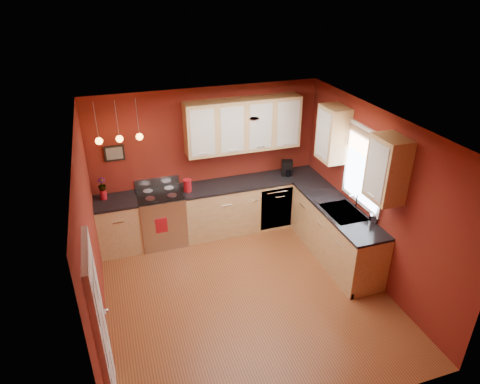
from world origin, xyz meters
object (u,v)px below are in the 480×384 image
object	(u,v)px
coffee_maker	(287,168)
soap_pump	(373,217)
sink	(343,213)
red_canister	(188,185)
gas_range	(162,217)

from	to	relation	value
coffee_maker	soap_pump	bearing A→B (deg)	-56.16
sink	soap_pump	size ratio (longest dim) A/B	3.42
sink	red_canister	distance (m)	2.60
gas_range	red_canister	bearing A→B (deg)	-5.98
sink	coffee_maker	size ratio (longest dim) A/B	2.53
coffee_maker	red_canister	bearing A→B (deg)	-159.31
soap_pump	coffee_maker	bearing A→B (deg)	105.34
red_canister	soap_pump	bearing A→B (deg)	-37.90
gas_range	coffee_maker	distance (m)	2.41
gas_range	soap_pump	size ratio (longest dim) A/B	5.42
gas_range	sink	size ratio (longest dim) A/B	1.59
coffee_maker	soap_pump	xyz separation A→B (m)	(0.53, -1.94, -0.03)
sink	red_canister	size ratio (longest dim) A/B	3.22
coffee_maker	soap_pump	size ratio (longest dim) A/B	1.35
gas_range	red_canister	xyz separation A→B (m)	(0.47, -0.05, 0.57)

